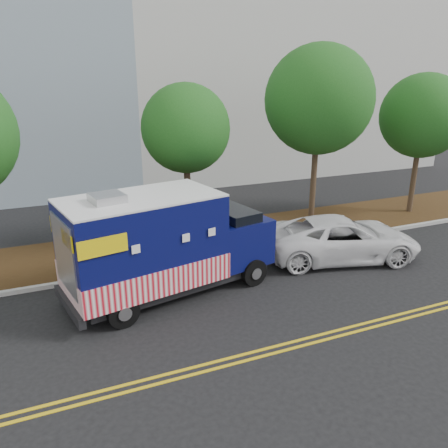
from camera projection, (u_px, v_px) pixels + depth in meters
name	position (u px, v px, depth m)	size (l,w,h in m)	color
ground	(165.00, 287.00, 14.70)	(120.00, 120.00, 0.00)	black
curb	(155.00, 269.00, 15.90)	(120.00, 0.18, 0.15)	#9E9E99
mulch_strip	(142.00, 249.00, 17.73)	(120.00, 4.00, 0.15)	#301D0D
centerline_near	(213.00, 362.00, 10.81)	(120.00, 0.10, 0.01)	gold
centerline_far	(216.00, 368.00, 10.59)	(120.00, 0.10, 0.01)	gold
tree_b	(186.00, 129.00, 16.83)	(3.45, 3.45, 6.53)	#38281C
tree_c	(319.00, 100.00, 18.53)	(4.63, 4.63, 8.08)	#38281C
tree_d	(423.00, 116.00, 20.85)	(4.00, 4.00, 6.91)	#38281C
sign_post	(122.00, 238.00, 15.72)	(0.06, 0.06, 2.40)	#473828
food_truck	(161.00, 247.00, 13.71)	(7.18, 3.80, 3.60)	black
white_car	(342.00, 238.00, 16.75)	(2.72, 5.89, 1.64)	white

